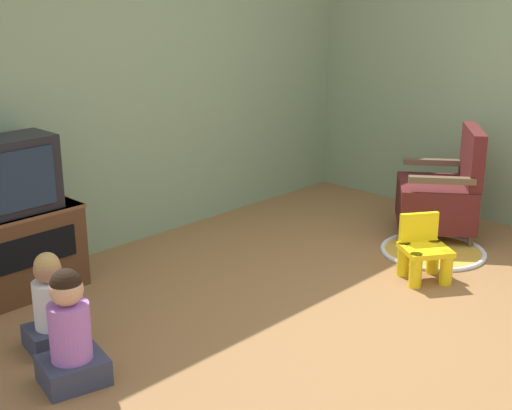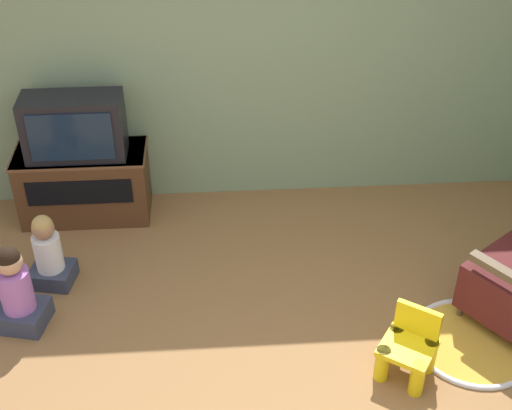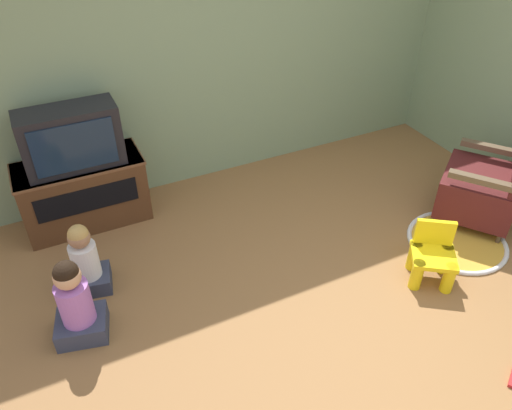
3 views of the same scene
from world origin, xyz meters
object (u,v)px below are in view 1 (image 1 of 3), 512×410
Objects in this scene: child_watching_left at (70,335)px; child_watching_center at (51,307)px; tv_cabinet at (3,254)px; yellow_kid_chair at (424,254)px; black_armchair at (441,195)px.

child_watching_left reaches higher than child_watching_center.
tv_cabinet is 2.27× the size of yellow_kid_chair.
tv_cabinet reaches higher than child_watching_center.
tv_cabinet is at bearing 90.39° from child_watching_center.
yellow_kid_chair is 2.54m from child_watching_center.
child_watching_left is 0.44m from child_watching_center.
child_watching_center is at bearing -168.87° from yellow_kid_chair.
black_armchair is at bearing 9.52° from child_watching_left.
tv_cabinet is 2.85m from yellow_kid_chair.
child_watching_left reaches higher than tv_cabinet.
yellow_kid_chair is 0.70× the size of child_watching_left.
yellow_kid_chair is at bearing -40.17° from tv_cabinet.
yellow_kid_chair is (2.18, -1.84, -0.12)m from tv_cabinet.
child_watching_left is at bearing -159.03° from yellow_kid_chair.
tv_cabinet is 0.84m from child_watching_center.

